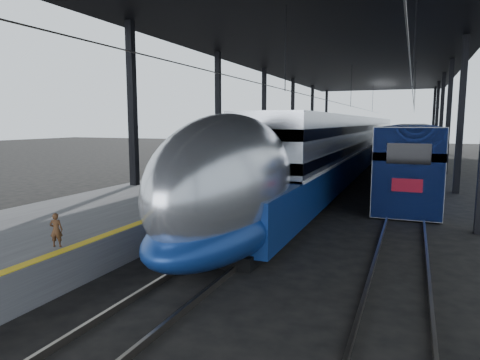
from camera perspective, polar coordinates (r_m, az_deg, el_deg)
The scene contains 8 objects.
ground at distance 15.25m, azimuth -6.95°, elevation -8.09°, with size 160.00×160.00×0.00m, color black.
platform at distance 34.68m, azimuth 4.08°, elevation 1.69°, with size 6.00×80.00×1.00m, color #4C4C4F.
yellow_strip at distance 33.88m, azimuth 8.60°, elevation 2.33°, with size 0.30×80.00×0.01m, color gold.
rails at distance 33.16m, azimuth 17.33°, elevation 0.34°, with size 6.52×80.00×0.16m.
canopy at distance 33.59m, azimuth 13.38°, elevation 16.05°, with size 18.00×75.00×9.47m.
tgv_train at distance 39.76m, azimuth 14.67°, elevation 4.59°, with size 3.19×65.20×4.57m.
second_train at distance 46.11m, azimuth 21.96°, elevation 4.51°, with size 2.86×56.05×3.94m.
child at distance 11.84m, azimuth -23.31°, elevation -6.12°, with size 0.32×0.21×0.88m, color #472B17.
Camera 1 is at (7.18, -12.80, 4.15)m, focal length 32.00 mm.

